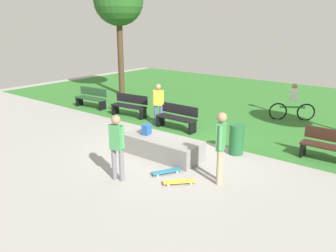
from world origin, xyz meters
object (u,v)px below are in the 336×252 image
Objects in this scene: concrete_ledge at (162,147)px; pedestrian_with_backpack at (158,101)px; park_bench_near_lamppost at (130,105)px; cyclist_on_bicycle at (293,105)px; park_bench_by_oak at (331,145)px; backpack_on_ledge at (147,129)px; trash_bin at (236,139)px; skater_watching at (221,142)px; skateboard_spare at (179,182)px; park_bench_near_path at (177,117)px; skater_performing_trick at (117,143)px; park_bench_center_lawn at (91,97)px; skateboard_by_ledge at (166,171)px; tree_slender_maple at (118,1)px.

pedestrian_with_backpack reaches higher than concrete_ledge.
cyclist_on_bicycle is at bearing 33.65° from park_bench_near_lamppost.
backpack_on_ledge is at bearing -149.91° from park_bench_by_oak.
park_bench_near_lamppost is 1.79× the size of trash_bin.
skater_watching is 3.69m from park_bench_by_oak.
backpack_on_ledge is at bearing 151.04° from skateboard_spare.
concrete_ledge is 1.56× the size of park_bench_near_path.
skater_performing_trick is at bearing -169.81° from backpack_on_ledge.
backpack_on_ledge is at bearing -24.39° from park_bench_center_lawn.
park_bench_center_lawn is at bearing 177.55° from park_bench_near_path.
trash_bin is (1.66, 1.53, 0.18)m from concrete_ledge.
trash_bin is at bearing 66.72° from skater_performing_trick.
skateboard_by_ledge is at bearing -131.40° from park_bench_by_oak.
park_bench_by_oak is 4.35m from cyclist_on_bicycle.
concrete_ledge is 1.56× the size of pedestrian_with_backpack.
park_bench_by_oak is at bearing 3.13° from park_bench_near_path.
park_bench_center_lawn is (-7.87, 3.78, 0.42)m from skateboard_spare.
tree_slender_maple reaches higher than park_bench_near_lamppost.
trash_bin is (2.87, -0.86, -0.02)m from park_bench_near_path.
tree_slender_maple is at bearing 109.15° from park_bench_center_lawn.
concrete_ledge is 1.57× the size of cyclist_on_bicycle.
tree_slender_maple is at bearing 165.84° from park_bench_by_oak.
skater_watching reaches higher than backpack_on_ledge.
trash_bin is at bearing -7.71° from park_bench_center_lawn.
pedestrian_with_backpack is at bearing 117.97° from skater_performing_trick.
skater_performing_trick is (0.75, -1.94, 0.28)m from backpack_on_ledge.
cyclist_on_bicycle is (2.88, 3.92, 0.15)m from park_bench_near_path.
tree_slender_maple reaches higher than concrete_ledge.
concrete_ledge is at bearing -37.01° from tree_slender_maple.
trash_bin is at bearing 42.59° from concrete_ledge.
tree_slender_maple is at bearing 39.59° from backpack_on_ledge.
backpack_on_ledge is (-0.59, -0.00, 0.44)m from concrete_ledge.
trash_bin reaches higher than park_bench_near_path.
skater_watching is (2.84, -0.48, 0.36)m from backpack_on_ledge.
skater_performing_trick is at bearing -48.37° from park_bench_near_lamppost.
tree_slender_maple reaches higher than park_bench_center_lawn.
park_bench_near_path is at bearing 3.66° from backpack_on_ledge.
cyclist_on_bicycle is at bearing 94.96° from skater_watching.
skater_watching reaches higher than skater_performing_trick.
skater_watching reaches higher than trash_bin.
pedestrian_with_backpack is (-1.57, 2.44, 0.24)m from backpack_on_ledge.
skater_performing_trick is 4.96m from pedestrian_with_backpack.
park_bench_near_lamppost is at bearing 174.08° from pedestrian_with_backpack.
pedestrian_with_backpack reaches higher than park_bench_near_path.
tree_slender_maple is (-11.42, 2.88, 4.32)m from park_bench_by_oak.
park_bench_by_oak is 1.01× the size of cyclist_on_bicycle.
park_bench_near_path is at bearing 107.72° from skater_performing_trick.
park_bench_near_path is 5.14m from park_bench_center_lawn.
park_bench_center_lawn is (-8.60, 3.10, -0.59)m from skater_watching.
tree_slender_maple is at bearing 152.77° from park_bench_near_path.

